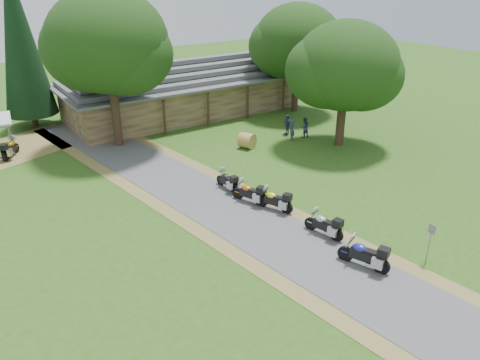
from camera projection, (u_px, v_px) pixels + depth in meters
ground at (310, 256)px, 21.77m from camera, size 120.00×120.00×0.00m
driveway at (252, 224)px, 24.54m from camera, size 51.95×51.95×0.00m
lodge at (183, 87)px, 41.89m from camera, size 21.40×9.40×4.90m
motorcycle_row_a at (364, 253)px, 20.70m from camera, size 1.41×2.25×1.47m
motorcycle_row_b at (324, 223)px, 23.19m from camera, size 1.06×2.07×1.35m
motorcycle_row_c at (274, 199)px, 25.61m from camera, size 1.40×2.06×1.35m
motorcycle_row_d at (249, 192)px, 26.41m from camera, size 1.33×2.11×1.37m
motorcycle_row_e at (227, 180)px, 28.03m from camera, size 0.68×1.86×1.26m
motorcycle_carport_a at (10, 148)px, 32.79m from camera, size 1.71×2.07×1.40m
person_a at (292, 128)px, 35.90m from camera, size 0.68×0.67×1.96m
person_b at (304, 126)px, 36.51m from camera, size 0.54×0.39×1.89m
person_c at (287, 123)px, 37.10m from camera, size 0.47×0.60×1.93m
hay_bale at (247, 141)px, 34.53m from camera, size 1.44×1.39×1.13m
sign_post at (429, 244)px, 20.92m from camera, size 0.36×0.06×1.99m
oak_lodge_left at (110, 63)px, 32.69m from camera, size 8.41×8.41×12.26m
oak_lodge_right at (297, 56)px, 41.46m from camera, size 7.76×7.76×10.12m
oak_driveway at (345, 82)px, 33.39m from camera, size 7.46×7.46×9.53m
cedar_near at (20, 44)px, 36.70m from camera, size 4.09×4.09×13.49m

